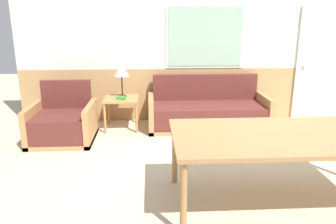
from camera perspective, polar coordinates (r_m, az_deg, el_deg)
ground_plane at (r=3.87m, az=17.46°, el=-12.45°), size 16.00×16.00×0.00m
wall_back at (r=5.95m, az=9.60°, el=11.55°), size 7.20×0.09×2.70m
couch at (r=5.59m, az=6.89°, el=-0.10°), size 1.99×0.82×0.85m
armchair at (r=5.20m, az=-17.85°, el=-1.99°), size 0.93×0.86×0.86m
side_table at (r=5.49m, az=-8.10°, el=1.63°), size 0.57×0.57×0.53m
table_lamp at (r=5.49m, az=-8.11°, el=7.03°), size 0.26×0.26×0.54m
book_stack at (r=5.37m, az=-8.08°, el=2.41°), size 0.20×0.17×0.05m
dining_table at (r=3.34m, az=19.27°, el=-4.53°), size 2.11×1.08×0.73m
entry_door at (r=6.55m, az=24.89°, el=7.61°), size 0.86×0.09×2.01m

